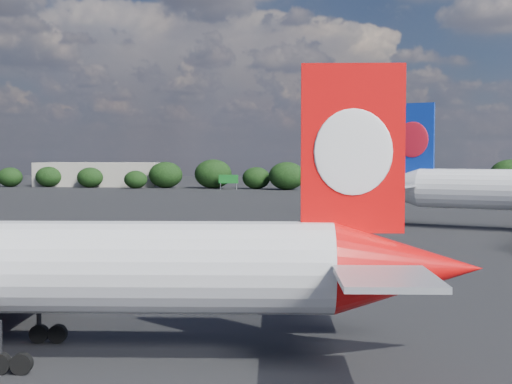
# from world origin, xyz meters

# --- Properties ---
(ground) EXTENTS (500.00, 500.00, 0.00)m
(ground) POSITION_xyz_m (0.00, 60.00, 0.00)
(ground) COLOR black
(ground) RESTS_ON ground
(qantas_airliner) EXTENTS (46.78, 44.59, 15.26)m
(qantas_airliner) POSITION_xyz_m (5.58, -3.11, 4.65)
(qantas_airliner) COLOR white
(qantas_airliner) RESTS_ON ground
(terminal_building) EXTENTS (42.00, 16.00, 8.00)m
(terminal_building) POSITION_xyz_m (-65.00, 192.00, 4.00)
(terminal_building) COLOR #A59D8E
(terminal_building) RESTS_ON ground
(highway_sign) EXTENTS (6.00, 0.30, 4.50)m
(highway_sign) POSITION_xyz_m (-18.00, 176.00, 3.13)
(highway_sign) COLOR #146720
(highway_sign) RESTS_ON ground
(billboard_yellow) EXTENTS (5.00, 0.30, 5.50)m
(billboard_yellow) POSITION_xyz_m (12.00, 182.00, 3.87)
(billboard_yellow) COLOR gold
(billboard_yellow) RESTS_ON ground
(horizon_treeline) EXTENTS (206.36, 15.99, 9.27)m
(horizon_treeline) POSITION_xyz_m (12.80, 180.50, 3.98)
(horizon_treeline) COLOR black
(horizon_treeline) RESTS_ON ground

